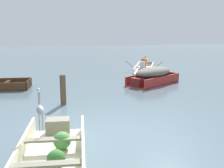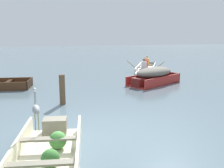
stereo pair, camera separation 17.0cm
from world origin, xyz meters
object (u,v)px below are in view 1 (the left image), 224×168
dinghy_cream_foreground (53,155)px  skiff_red_near_moored (153,74)px  mooring_post (63,90)px  heron_on_dinghy (40,109)px  rowboat_white_with_crew (144,67)px

dinghy_cream_foreground → skiff_red_near_moored: 7.67m
dinghy_cream_foreground → skiff_red_near_moored: (4.72, 6.04, 0.30)m
dinghy_cream_foreground → skiff_red_near_moored: bearing=52.0°
dinghy_cream_foreground → mooring_post: (0.50, 3.72, 0.34)m
skiff_red_near_moored → mooring_post: bearing=-151.2°
heron_on_dinghy → mooring_post: size_ratio=0.86×
dinghy_cream_foreground → heron_on_dinghy: heron_on_dinghy is taller
heron_on_dinghy → dinghy_cream_foreground: bearing=-71.6°
rowboat_white_with_crew → mooring_post: mooring_post is taller
mooring_post → skiff_red_near_moored: bearing=28.8°
rowboat_white_with_crew → dinghy_cream_foreground: bearing=-120.8°
rowboat_white_with_crew → heron_on_dinghy: (-6.13, -9.40, 0.67)m
rowboat_white_with_crew → skiff_red_near_moored: bearing=-107.4°
skiff_red_near_moored → mooring_post: (-4.22, -2.32, 0.04)m
skiff_red_near_moored → rowboat_white_with_crew: 4.11m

